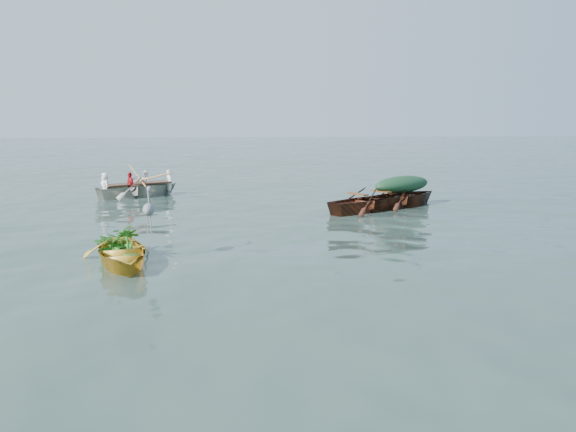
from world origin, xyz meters
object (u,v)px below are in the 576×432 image
yellow_dinghy (122,264)px  green_tarp_boat (401,207)px  heron (149,217)px  open_wooden_boat (369,211)px  rowed_boat (139,197)px

yellow_dinghy → green_tarp_boat: 9.61m
yellow_dinghy → heron: bearing=5.2°
open_wooden_boat → heron: heron is taller
green_tarp_boat → heron: (-6.87, -5.94, 0.86)m
yellow_dinghy → heron: (0.51, 0.21, 0.86)m
green_tarp_boat → rowed_boat: size_ratio=1.02×
yellow_dinghy → rowed_boat: size_ratio=0.74×
heron → green_tarp_boat: bearing=24.0°
open_wooden_boat → rowed_boat: bearing=29.9°
yellow_dinghy → open_wooden_boat: 8.21m
yellow_dinghy → rowed_boat: (-1.03, 9.28, 0.00)m
open_wooden_boat → rowed_boat: (-7.20, 3.87, 0.00)m
yellow_dinghy → rowed_boat: bearing=79.5°
green_tarp_boat → open_wooden_boat: bearing=90.0°
yellow_dinghy → green_tarp_boat: size_ratio=0.72×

